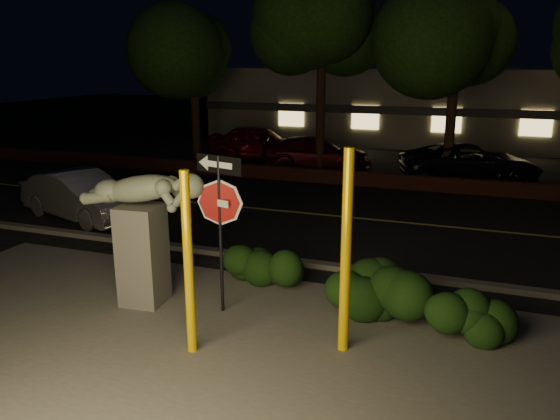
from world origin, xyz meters
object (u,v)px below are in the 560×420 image
object	(u,v)px
signpost	(220,203)
parked_car_darkred	(316,153)
parked_car_red	(259,143)
silver_sedan	(81,196)
yellow_pole_right	(346,254)
parked_car_dark	(470,163)
yellow_pole_left	(188,265)
sculpture	(143,223)

from	to	relation	value
signpost	parked_car_darkred	world-z (taller)	signpost
parked_car_red	parked_car_darkred	bearing A→B (deg)	-122.43
silver_sedan	yellow_pole_right	bearing A→B (deg)	-100.90
silver_sedan	parked_car_dark	size ratio (longest dim) A/B	0.81
yellow_pole_left	parked_car_red	bearing A→B (deg)	108.35
parked_car_dark	silver_sedan	bearing A→B (deg)	113.76
silver_sedan	parked_car_darkred	world-z (taller)	silver_sedan
silver_sedan	parked_car_dark	distance (m)	13.77
parked_car_red	parked_car_dark	distance (m)	9.34
parked_car_dark	yellow_pole_left	bearing A→B (deg)	148.16
signpost	sculpture	distance (m)	1.57
silver_sedan	parked_car_red	distance (m)	10.80
yellow_pole_left	silver_sedan	xyz separation A→B (m)	(-6.60, 5.57, -0.77)
signpost	parked_car_red	bearing A→B (deg)	124.28
signpost	sculpture	world-z (taller)	signpost
sculpture	silver_sedan	world-z (taller)	sculpture
silver_sedan	parked_car_red	size ratio (longest dim) A/B	0.91
yellow_pole_left	yellow_pole_right	size ratio (longest dim) A/B	0.90
parked_car_darkred	parked_car_dark	size ratio (longest dim) A/B	0.90
yellow_pole_right	signpost	bearing A→B (deg)	165.72
yellow_pole_right	parked_car_darkred	distance (m)	14.96
yellow_pole_left	parked_car_dark	world-z (taller)	yellow_pole_left
sculpture	parked_car_dark	bearing A→B (deg)	63.10
yellow_pole_left	parked_car_darkred	bearing A→B (deg)	98.85
yellow_pole_right	silver_sedan	bearing A→B (deg)	151.77
parked_car_darkred	sculpture	bearing A→B (deg)	165.23
parked_car_darkred	silver_sedan	bearing A→B (deg)	138.21
yellow_pole_left	silver_sedan	size ratio (longest dim) A/B	0.70
parked_car_darkred	parked_car_dark	distance (m)	6.14
yellow_pole_right	parked_car_dark	world-z (taller)	yellow_pole_right
yellow_pole_left	sculpture	xyz separation A→B (m)	(-1.65, 1.30, 0.11)
yellow_pole_left	signpost	bearing A→B (deg)	96.44
signpost	parked_car_red	xyz separation A→B (m)	(-5.25, 14.86, -1.26)
yellow_pole_right	parked_car_red	bearing A→B (deg)	116.25
sculpture	yellow_pole_left	bearing A→B (deg)	-42.96
signpost	parked_car_dark	bearing A→B (deg)	88.17
yellow_pole_left	yellow_pole_right	world-z (taller)	yellow_pole_right
yellow_pole_left	sculpture	distance (m)	2.10
yellow_pole_left	yellow_pole_right	xyz separation A→B (m)	(2.22, 0.84, 0.16)
yellow_pole_right	sculpture	world-z (taller)	yellow_pole_right
yellow_pole_left	sculpture	size ratio (longest dim) A/B	1.14
yellow_pole_right	parked_car_red	xyz separation A→B (m)	(-7.63, 15.46, -0.83)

